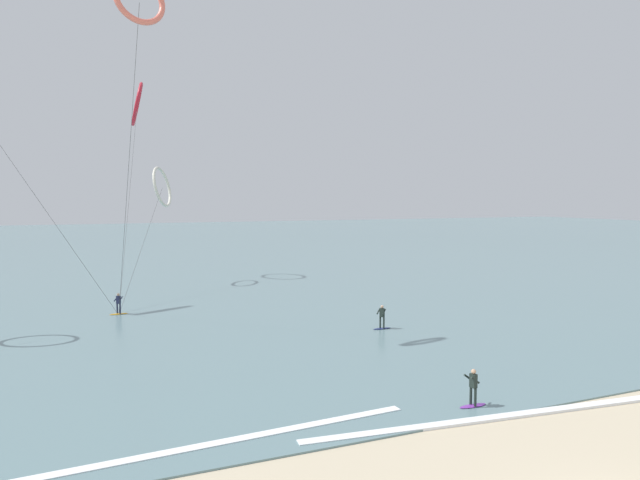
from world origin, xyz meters
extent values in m
cube|color=slate|center=(0.00, 108.23, 0.04)|extent=(400.00, 200.00, 0.08)
ellipsoid|color=orange|center=(-11.57, 37.16, 0.11)|extent=(1.40, 0.40, 0.06)
cylinder|color=#191E38|center=(-11.47, 37.06, 0.54)|extent=(0.12, 0.12, 0.80)
cylinder|color=#191E38|center=(-11.68, 37.25, 0.54)|extent=(0.12, 0.12, 0.80)
cube|color=#191E38|center=(-11.57, 37.16, 1.25)|extent=(0.37, 0.37, 0.62)
sphere|color=tan|center=(-11.57, 37.16, 1.67)|extent=(0.22, 0.22, 0.22)
cylinder|color=#191E38|center=(-11.41, 37.13, 1.30)|extent=(0.41, 0.43, 0.39)
cylinder|color=#191E38|center=(-11.73, 37.43, 1.30)|extent=(0.41, 0.43, 0.39)
ellipsoid|color=navy|center=(5.29, 24.40, 0.11)|extent=(1.40, 0.40, 0.06)
cylinder|color=#1E2823|center=(5.37, 24.29, 0.54)|extent=(0.12, 0.12, 0.80)
cylinder|color=#1E2823|center=(5.21, 24.51, 0.54)|extent=(0.12, 0.12, 0.80)
cube|color=#1E2823|center=(5.29, 24.40, 1.25)|extent=(0.35, 0.38, 0.62)
sphere|color=tan|center=(5.29, 24.40, 1.67)|extent=(0.22, 0.22, 0.22)
cylinder|color=#1E2823|center=(5.42, 24.34, 1.30)|extent=(0.46, 0.36, 0.39)
cylinder|color=#1E2823|center=(5.16, 24.70, 1.30)|extent=(0.46, 0.36, 0.39)
ellipsoid|color=purple|center=(1.59, 9.53, 0.11)|extent=(1.40, 0.40, 0.06)
cylinder|color=#1E2823|center=(1.58, 9.67, 0.54)|extent=(0.12, 0.12, 0.80)
cylinder|color=#1E2823|center=(1.61, 9.39, 0.54)|extent=(0.12, 0.12, 0.80)
cube|color=#1E2823|center=(1.59, 9.53, 1.25)|extent=(0.23, 0.34, 0.62)
sphere|color=tan|center=(1.59, 9.53, 1.67)|extent=(0.22, 0.22, 0.22)
cylinder|color=#1E2823|center=(1.57, 9.87, 1.30)|extent=(0.51, 0.14, 0.39)
cylinder|color=#1E2823|center=(1.61, 9.43, 1.30)|extent=(0.51, 0.14, 0.39)
torus|color=red|center=(-7.73, 58.35, 20.05)|extent=(1.91, 5.17, 5.01)
cylinder|color=#3F3F3F|center=(-9.65, 47.76, 9.94)|extent=(3.87, 21.22, 19.89)
cylinder|color=#3F3F3F|center=(-11.08, 31.67, 10.57)|extent=(1.00, 11.00, 21.15)
torus|color=silver|center=(-5.96, 52.30, 10.54)|extent=(3.15, 4.49, 4.38)
cylinder|color=#3F3F3F|center=(-8.76, 44.73, 5.20)|extent=(5.65, 15.16, 10.41)
cylinder|color=#3F3F3F|center=(-17.89, 40.20, 10.30)|extent=(12.66, 6.11, 20.61)
cube|color=white|center=(1.58, 8.12, 0.06)|extent=(17.16, 2.25, 0.12)
cube|color=white|center=(-11.61, 10.07, 0.06)|extent=(20.00, 1.64, 0.12)
camera|label=1|loc=(-14.46, -10.71, 9.38)|focal=32.12mm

